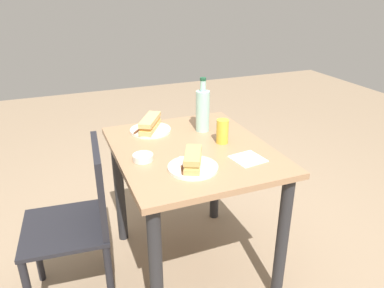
{
  "coord_description": "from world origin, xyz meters",
  "views": [
    {
      "loc": [
        -1.6,
        0.64,
        1.54
      ],
      "look_at": [
        0.0,
        0.0,
        0.78
      ],
      "focal_mm": 34.69,
      "sensor_mm": 36.0,
      "label": 1
    }
  ],
  "objects_px": {
    "plate_near": "(193,168)",
    "knife_far": "(141,129)",
    "chair_far": "(82,217)",
    "plate_far": "(150,130)",
    "beer_glass": "(222,131)",
    "olive_bowl": "(143,157)",
    "baguette_sandwich_far": "(150,123)",
    "water_bottle": "(203,110)",
    "baguette_sandwich_near": "(193,159)",
    "knife_near": "(182,166)",
    "dining_table": "(192,172)"
  },
  "relations": [
    {
      "from": "plate_near",
      "to": "knife_far",
      "type": "distance_m",
      "value": 0.54
    },
    {
      "from": "knife_far",
      "to": "water_bottle",
      "type": "height_order",
      "value": "water_bottle"
    },
    {
      "from": "knife_near",
      "to": "beer_glass",
      "type": "relative_size",
      "value": 1.38
    },
    {
      "from": "water_bottle",
      "to": "knife_far",
      "type": "bearing_deg",
      "value": 71.09
    },
    {
      "from": "dining_table",
      "to": "baguette_sandwich_near",
      "type": "distance_m",
      "value": 0.3
    },
    {
      "from": "plate_far",
      "to": "beer_glass",
      "type": "relative_size",
      "value": 1.8
    },
    {
      "from": "baguette_sandwich_far",
      "to": "beer_glass",
      "type": "distance_m",
      "value": 0.42
    },
    {
      "from": "chair_far",
      "to": "plate_far",
      "type": "xyz_separation_m",
      "value": [
        0.3,
        -0.44,
        0.28
      ]
    },
    {
      "from": "baguette_sandwich_far",
      "to": "olive_bowl",
      "type": "height_order",
      "value": "baguette_sandwich_far"
    },
    {
      "from": "knife_near",
      "to": "water_bottle",
      "type": "distance_m",
      "value": 0.5
    },
    {
      "from": "beer_glass",
      "to": "olive_bowl",
      "type": "bearing_deg",
      "value": 96.36
    },
    {
      "from": "baguette_sandwich_far",
      "to": "beer_glass",
      "type": "relative_size",
      "value": 1.81
    },
    {
      "from": "plate_near",
      "to": "water_bottle",
      "type": "relative_size",
      "value": 0.75
    },
    {
      "from": "plate_far",
      "to": "knife_far",
      "type": "xyz_separation_m",
      "value": [
        0.02,
        0.05,
        0.01
      ]
    },
    {
      "from": "beer_glass",
      "to": "olive_bowl",
      "type": "relative_size",
      "value": 1.31
    },
    {
      "from": "dining_table",
      "to": "plate_near",
      "type": "height_order",
      "value": "plate_near"
    },
    {
      "from": "plate_near",
      "to": "beer_glass",
      "type": "xyz_separation_m",
      "value": [
        0.22,
        -0.25,
        0.06
      ]
    },
    {
      "from": "knife_far",
      "to": "beer_glass",
      "type": "distance_m",
      "value": 0.48
    },
    {
      "from": "dining_table",
      "to": "knife_near",
      "type": "xyz_separation_m",
      "value": [
        -0.21,
        0.13,
        0.16
      ]
    },
    {
      "from": "chair_far",
      "to": "knife_far",
      "type": "relative_size",
      "value": 5.95
    },
    {
      "from": "dining_table",
      "to": "plate_near",
      "type": "bearing_deg",
      "value": 159.16
    },
    {
      "from": "beer_glass",
      "to": "olive_bowl",
      "type": "xyz_separation_m",
      "value": [
        -0.05,
        0.44,
        -0.05
      ]
    },
    {
      "from": "dining_table",
      "to": "knife_far",
      "type": "relative_size",
      "value": 6.3
    },
    {
      "from": "chair_far",
      "to": "knife_near",
      "type": "distance_m",
      "value": 0.57
    },
    {
      "from": "plate_near",
      "to": "baguette_sandwich_near",
      "type": "bearing_deg",
      "value": -26.57
    },
    {
      "from": "knife_near",
      "to": "water_bottle",
      "type": "relative_size",
      "value": 0.58
    },
    {
      "from": "baguette_sandwich_far",
      "to": "water_bottle",
      "type": "xyz_separation_m",
      "value": [
        -0.1,
        -0.28,
        0.07
      ]
    },
    {
      "from": "chair_far",
      "to": "plate_near",
      "type": "bearing_deg",
      "value": -113.16
    },
    {
      "from": "chair_far",
      "to": "baguette_sandwich_near",
      "type": "distance_m",
      "value": 0.63
    },
    {
      "from": "chair_far",
      "to": "beer_glass",
      "type": "height_order",
      "value": "beer_glass"
    },
    {
      "from": "chair_far",
      "to": "water_bottle",
      "type": "bearing_deg",
      "value": -74.12
    },
    {
      "from": "baguette_sandwich_near",
      "to": "olive_bowl",
      "type": "bearing_deg",
      "value": 47.39
    },
    {
      "from": "water_bottle",
      "to": "olive_bowl",
      "type": "bearing_deg",
      "value": 120.84
    },
    {
      "from": "plate_near",
      "to": "baguette_sandwich_far",
      "type": "xyz_separation_m",
      "value": [
        0.51,
        0.05,
        0.04
      ]
    },
    {
      "from": "baguette_sandwich_near",
      "to": "water_bottle",
      "type": "bearing_deg",
      "value": -28.52
    },
    {
      "from": "knife_far",
      "to": "beer_glass",
      "type": "relative_size",
      "value": 1.12
    },
    {
      "from": "knife_near",
      "to": "plate_far",
      "type": "relative_size",
      "value": 0.77
    },
    {
      "from": "knife_near",
      "to": "water_bottle",
      "type": "bearing_deg",
      "value": -34.25
    },
    {
      "from": "plate_far",
      "to": "knife_far",
      "type": "bearing_deg",
      "value": 70.58
    },
    {
      "from": "plate_far",
      "to": "knife_far",
      "type": "height_order",
      "value": "knife_far"
    },
    {
      "from": "baguette_sandwich_near",
      "to": "baguette_sandwich_far",
      "type": "distance_m",
      "value": 0.52
    },
    {
      "from": "baguette_sandwich_near",
      "to": "olive_bowl",
      "type": "relative_size",
      "value": 2.04
    },
    {
      "from": "olive_bowl",
      "to": "plate_near",
      "type": "bearing_deg",
      "value": -132.61
    },
    {
      "from": "chair_far",
      "to": "knife_far",
      "type": "height_order",
      "value": "chair_far"
    },
    {
      "from": "plate_far",
      "to": "baguette_sandwich_far",
      "type": "xyz_separation_m",
      "value": [
        0.0,
        0.0,
        0.04
      ]
    },
    {
      "from": "knife_near",
      "to": "beer_glass",
      "type": "xyz_separation_m",
      "value": [
        0.21,
        -0.3,
        0.05
      ]
    },
    {
      "from": "baguette_sandwich_near",
      "to": "water_bottle",
      "type": "distance_m",
      "value": 0.48
    },
    {
      "from": "dining_table",
      "to": "water_bottle",
      "type": "relative_size",
      "value": 2.96
    },
    {
      "from": "chair_far",
      "to": "baguette_sandwich_near",
      "type": "height_order",
      "value": "chair_far"
    },
    {
      "from": "baguette_sandwich_near",
      "to": "knife_near",
      "type": "bearing_deg",
      "value": 76.94
    }
  ]
}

